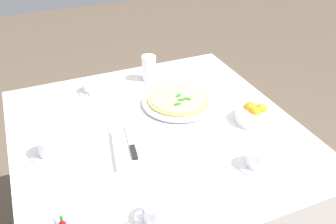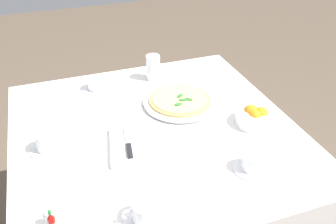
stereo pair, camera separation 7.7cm
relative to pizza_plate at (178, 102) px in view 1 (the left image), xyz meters
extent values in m
cube|color=white|center=(-0.14, 0.16, -0.02)|extent=(1.08, 1.08, 0.02)
cube|color=white|center=(-0.14, -0.38, -0.17)|extent=(1.08, 0.01, 0.28)
cube|color=white|center=(-0.14, 0.69, -0.17)|extent=(1.08, 0.01, 0.28)
cube|color=white|center=(0.40, 0.16, -0.17)|extent=(0.01, 1.08, 0.28)
cylinder|color=brown|center=(0.31, -0.29, -0.38)|extent=(0.06, 0.06, 0.70)
cylinder|color=brown|center=(0.31, 0.60, -0.38)|extent=(0.06, 0.06, 0.70)
cylinder|color=white|center=(0.00, 0.00, -0.01)|extent=(0.19, 0.19, 0.01)
cylinder|color=white|center=(0.00, 0.00, 0.00)|extent=(0.31, 0.31, 0.01)
cylinder|color=#DBAD60|center=(0.00, 0.00, 0.01)|extent=(0.26, 0.26, 0.01)
cylinder|color=#EFD17A|center=(0.00, 0.00, 0.02)|extent=(0.24, 0.24, 0.00)
ellipsoid|color=#2D7533|center=(-0.02, 0.00, 0.02)|extent=(0.03, 0.04, 0.01)
ellipsoid|color=#2D7533|center=(0.01, -0.01, 0.02)|extent=(0.04, 0.04, 0.01)
ellipsoid|color=#2D7533|center=(-0.03, -0.03, 0.02)|extent=(0.04, 0.04, 0.01)
ellipsoid|color=#2D7533|center=(-0.05, 0.03, 0.02)|extent=(0.02, 0.04, 0.01)
cylinder|color=white|center=(-0.47, -0.08, -0.01)|extent=(0.13, 0.13, 0.01)
cylinder|color=white|center=(-0.47, -0.08, 0.03)|extent=(0.08, 0.08, 0.06)
torus|color=white|center=(-0.43, -0.12, 0.03)|extent=(0.03, 0.03, 0.03)
cylinder|color=black|center=(-0.47, -0.08, 0.05)|extent=(0.07, 0.07, 0.00)
cylinder|color=white|center=(0.25, 0.31, -0.01)|extent=(0.13, 0.13, 0.01)
cylinder|color=white|center=(0.25, 0.31, 0.02)|extent=(0.08, 0.08, 0.05)
torus|color=white|center=(0.20, 0.33, 0.02)|extent=(0.04, 0.02, 0.03)
cylinder|color=black|center=(0.25, 0.31, 0.04)|extent=(0.07, 0.07, 0.00)
cylinder|color=white|center=(-0.55, 0.32, -0.01)|extent=(0.13, 0.13, 0.01)
cylinder|color=white|center=(-0.55, 0.32, 0.02)|extent=(0.08, 0.08, 0.06)
torus|color=white|center=(-0.55, 0.37, 0.03)|extent=(0.01, 0.04, 0.03)
cylinder|color=black|center=(-0.55, 0.32, 0.05)|extent=(0.07, 0.07, 0.00)
cylinder|color=white|center=(-0.13, 0.56, -0.01)|extent=(0.13, 0.13, 0.01)
cylinder|color=white|center=(-0.13, 0.56, 0.03)|extent=(0.08, 0.08, 0.06)
torus|color=white|center=(-0.15, 0.52, 0.03)|extent=(0.03, 0.03, 0.03)
cylinder|color=black|center=(-0.13, 0.56, 0.06)|extent=(0.07, 0.07, 0.00)
cylinder|color=white|center=(0.26, 0.04, 0.05)|extent=(0.07, 0.07, 0.12)
cylinder|color=silver|center=(0.26, 0.04, 0.02)|extent=(0.06, 0.06, 0.07)
cube|color=silver|center=(-0.21, 0.28, 0.00)|extent=(0.24, 0.17, 0.02)
cube|color=silver|center=(-0.17, 0.27, 0.01)|extent=(0.12, 0.04, 0.01)
cube|color=black|center=(-0.26, 0.29, 0.01)|extent=(0.08, 0.03, 0.01)
cylinder|color=white|center=(-0.23, -0.23, 0.01)|extent=(0.15, 0.15, 0.04)
sphere|color=orange|center=(-0.20, -0.23, 0.02)|extent=(0.06, 0.06, 0.06)
sphere|color=orange|center=(-0.23, -0.22, 0.03)|extent=(0.05, 0.05, 0.05)
sphere|color=orange|center=(-0.24, -0.22, 0.03)|extent=(0.05, 0.05, 0.05)
sphere|color=orange|center=(-0.23, -0.26, 0.03)|extent=(0.06, 0.06, 0.06)
cone|color=#B7140F|center=(-0.50, 0.57, 0.05)|extent=(0.02, 0.02, 0.02)
cylinder|color=#1E722D|center=(-0.50, 0.57, 0.07)|extent=(0.01, 0.01, 0.01)
sphere|color=silver|center=(-0.48, 0.58, 0.03)|extent=(0.02, 0.02, 0.02)
camera|label=1|loc=(-1.21, 0.56, 0.83)|focal=39.18mm
camera|label=2|loc=(-1.24, 0.49, 0.83)|focal=39.18mm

